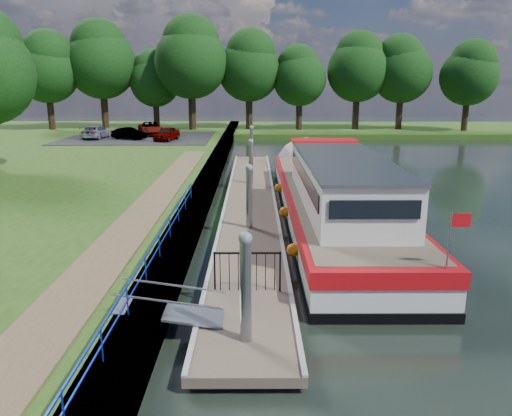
{
  "coord_description": "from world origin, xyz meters",
  "views": [
    {
      "loc": [
        0.19,
        -10.67,
        6.04
      ],
      "look_at": [
        0.26,
        7.7,
        1.4
      ],
      "focal_mm": 35.0,
      "sensor_mm": 36.0,
      "label": 1
    }
  ],
  "objects_px": {
    "pontoon": "(250,206)",
    "car_b": "(129,134)",
    "car_a": "(167,134)",
    "barge": "(329,195)",
    "car_c": "(97,132)",
    "car_d": "(151,128)"
  },
  "relations": [
    {
      "from": "pontoon",
      "to": "car_b",
      "type": "height_order",
      "value": "car_b"
    },
    {
      "from": "car_a",
      "to": "barge",
      "type": "bearing_deg",
      "value": -51.3
    },
    {
      "from": "car_a",
      "to": "car_b",
      "type": "xyz_separation_m",
      "value": [
        -3.7,
        0.9,
        -0.07
      ]
    },
    {
      "from": "barge",
      "to": "car_c",
      "type": "xyz_separation_m",
      "value": [
        -18.49,
        25.97,
        0.35
      ]
    },
    {
      "from": "car_a",
      "to": "car_b",
      "type": "bearing_deg",
      "value": 179.57
    },
    {
      "from": "barge",
      "to": "car_d",
      "type": "bearing_deg",
      "value": 115.59
    },
    {
      "from": "car_d",
      "to": "barge",
      "type": "bearing_deg",
      "value": -83.14
    },
    {
      "from": "car_b",
      "to": "car_c",
      "type": "xyz_separation_m",
      "value": [
        -3.32,
        0.96,
        0.06
      ]
    },
    {
      "from": "car_a",
      "to": "car_d",
      "type": "relative_size",
      "value": 0.76
    },
    {
      "from": "car_a",
      "to": "car_b",
      "type": "relative_size",
      "value": 1.09
    },
    {
      "from": "pontoon",
      "to": "barge",
      "type": "relative_size",
      "value": 1.42
    },
    {
      "from": "car_b",
      "to": "barge",
      "type": "bearing_deg",
      "value": -125.46
    },
    {
      "from": "barge",
      "to": "car_d",
      "type": "xyz_separation_m",
      "value": [
        -13.89,
        28.99,
        0.41
      ]
    },
    {
      "from": "pontoon",
      "to": "car_d",
      "type": "height_order",
      "value": "car_d"
    },
    {
      "from": "pontoon",
      "to": "car_b",
      "type": "relative_size",
      "value": 9.11
    },
    {
      "from": "pontoon",
      "to": "car_d",
      "type": "bearing_deg",
      "value": 110.59
    },
    {
      "from": "car_c",
      "to": "car_d",
      "type": "bearing_deg",
      "value": -140.01
    },
    {
      "from": "pontoon",
      "to": "barge",
      "type": "xyz_separation_m",
      "value": [
        3.6,
        -1.6,
        0.9
      ]
    },
    {
      "from": "pontoon",
      "to": "car_b",
      "type": "bearing_deg",
      "value": 116.31
    },
    {
      "from": "pontoon",
      "to": "car_a",
      "type": "relative_size",
      "value": 8.34
    },
    {
      "from": "barge",
      "to": "car_c",
      "type": "relative_size",
      "value": 5.06
    },
    {
      "from": "car_a",
      "to": "car_d",
      "type": "distance_m",
      "value": 5.45
    }
  ]
}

